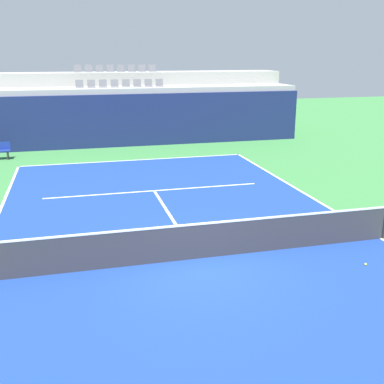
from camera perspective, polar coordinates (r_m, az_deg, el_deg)
ground_plane at (r=12.19m, az=0.66°, el=-8.16°), size 80.00×80.00×0.00m
court_surface at (r=12.18m, az=0.66°, el=-8.14°), size 11.00×24.00×0.01m
baseline_far at (r=23.38m, az=-7.01°, el=3.88°), size 11.00×0.10×0.00m
sideline_right at (r=14.48m, az=22.06°, el=-5.26°), size 0.10×24.00×0.00m
service_line_far at (r=18.06m, az=-4.64°, el=0.16°), size 8.26×0.10×0.00m
centre_service_line at (r=15.07m, az=-2.52°, el=-3.17°), size 0.10×6.40×0.00m
back_wall at (r=26.80m, az=-8.22°, el=8.60°), size 20.89×0.30×2.92m
stands_tier_lower at (r=28.11m, az=-8.55°, el=9.26°), size 20.89×2.40×3.21m
stands_tier_upper at (r=30.44m, az=-9.08°, el=10.51°), size 20.89×2.40×3.98m
seating_row_lower at (r=28.04m, az=-8.73°, el=12.79°), size 5.06×0.44×0.44m
seating_row_upper at (r=30.39m, az=-9.29°, el=14.49°), size 5.06×0.44×0.44m
tennis_net at (r=11.98m, az=0.67°, el=-5.95°), size 11.08×0.08×1.07m
tennis_ball_2 at (r=12.56m, az=20.42°, el=-8.27°), size 0.07×0.07×0.07m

